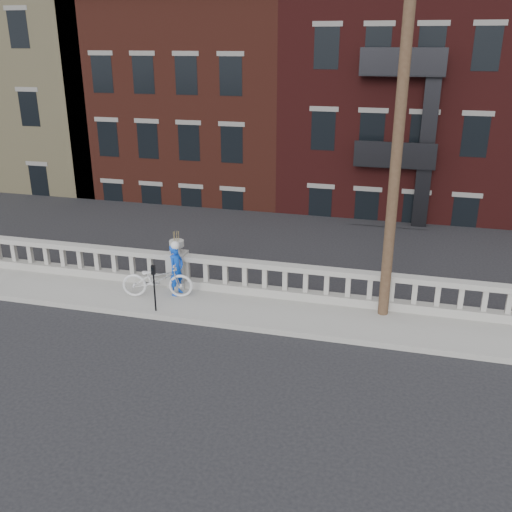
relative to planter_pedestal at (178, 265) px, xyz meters
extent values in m
plane|color=black|center=(0.00, -3.95, -0.83)|extent=(120.00, 120.00, 0.00)
cube|color=#9A978F|center=(0.00, -0.95, -0.76)|extent=(32.00, 2.20, 0.15)
cube|color=#9A978F|center=(0.00, 0.00, -0.56)|extent=(28.00, 0.34, 0.25)
cube|color=#9A978F|center=(0.00, 0.00, 0.27)|extent=(28.00, 0.34, 0.16)
cube|color=#9A978F|center=(0.00, 0.00, -0.13)|extent=(0.55, 0.55, 1.10)
cylinder|color=#9A978F|center=(0.00, 0.00, 0.52)|extent=(0.24, 0.24, 0.20)
cylinder|color=#9A978F|center=(0.00, 0.00, 0.70)|extent=(0.44, 0.44, 0.18)
cube|color=#605E59|center=(0.00, 0.35, -3.26)|extent=(36.00, 0.50, 5.15)
cube|color=black|center=(0.00, 22.00, -6.08)|extent=(80.00, 44.00, 0.50)
cube|color=#595651|center=(-2.00, 4.50, -3.83)|extent=(16.00, 7.00, 4.00)
cube|color=#958860|center=(-17.00, 17.00, 4.17)|extent=(18.00, 16.00, 20.00)
cube|color=#461C14|center=(-4.00, 16.00, 1.17)|extent=(10.00, 14.00, 14.00)
cube|color=black|center=(-4.00, 16.00, 8.32)|extent=(10.30, 14.30, 0.30)
cube|color=#38100F|center=(6.00, 16.00, 1.92)|extent=(10.00, 14.00, 15.50)
cylinder|color=#422D1E|center=(6.20, -0.35, 4.32)|extent=(0.28, 0.28, 10.00)
cylinder|color=black|center=(0.04, -1.80, -0.13)|extent=(0.05, 0.05, 1.10)
cube|color=black|center=(0.04, -1.80, 0.55)|extent=(0.10, 0.08, 0.26)
cube|color=black|center=(0.04, -1.85, 0.59)|extent=(0.06, 0.01, 0.08)
imported|color=silver|center=(-0.29, -0.89, -0.14)|extent=(2.18, 1.19, 1.09)
imported|color=blue|center=(0.20, -0.58, 0.09)|extent=(0.49, 0.63, 1.55)
camera|label=1|loc=(6.42, -14.99, 6.40)|focal=40.00mm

